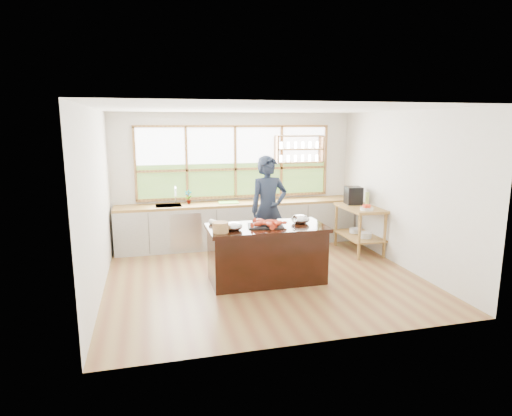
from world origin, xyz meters
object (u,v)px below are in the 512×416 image
object	(u,v)px
island	(267,253)
espresso_machine	(353,195)
cook	(268,210)
wicker_basket	(220,227)

from	to	relation	value
island	espresso_machine	world-z (taller)	espresso_machine
cook	wicker_basket	xyz separation A→B (m)	(-1.06, -1.16, 0.01)
cook	espresso_machine	distance (m)	1.95
cook	espresso_machine	xyz separation A→B (m)	(1.89, 0.46, 0.11)
island	cook	xyz separation A→B (m)	(0.30, 0.94, 0.51)
island	wicker_basket	xyz separation A→B (m)	(-0.77, -0.22, 0.52)
cook	wicker_basket	size ratio (longest dim) A/B	7.96
espresso_machine	wicker_basket	xyz separation A→B (m)	(-2.96, -1.62, -0.09)
island	espresso_machine	xyz separation A→B (m)	(2.19, 1.40, 0.62)
cook	wicker_basket	distance (m)	1.57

